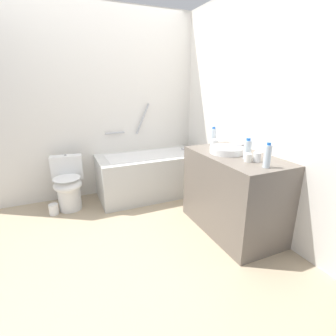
% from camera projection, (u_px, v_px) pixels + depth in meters
% --- Properties ---
extents(ground_plane, '(3.78, 3.78, 0.00)m').
position_uv_depth(ground_plane, '(126.00, 232.00, 2.73)').
color(ground_plane, tan).
extents(wall_back_tiled, '(3.18, 0.10, 2.52)m').
position_uv_depth(wall_back_tiled, '(98.00, 106.00, 3.43)').
color(wall_back_tiled, white).
rests_on(wall_back_tiled, ground_plane).
extents(wall_right_mirror, '(0.10, 2.81, 2.52)m').
position_uv_depth(wall_right_mirror, '(243.00, 109.00, 2.89)').
color(wall_right_mirror, white).
rests_on(wall_right_mirror, ground_plane).
extents(bathtub, '(1.43, 0.70, 1.27)m').
position_uv_depth(bathtub, '(150.00, 174.00, 3.60)').
color(bathtub, silver).
rests_on(bathtub, ground_plane).
extents(toilet, '(0.41, 0.51, 0.68)m').
position_uv_depth(toilet, '(68.00, 184.00, 3.19)').
color(toilet, white).
rests_on(toilet, ground_plane).
extents(vanity_counter, '(0.61, 1.11, 0.85)m').
position_uv_depth(vanity_counter, '(233.00, 193.00, 2.69)').
color(vanity_counter, '#6B6056').
rests_on(vanity_counter, ground_plane).
extents(sink_basin, '(0.35, 0.35, 0.06)m').
position_uv_depth(sink_basin, '(227.00, 150.00, 2.61)').
color(sink_basin, white).
rests_on(sink_basin, vanity_counter).
extents(sink_faucet, '(0.11, 0.15, 0.08)m').
position_uv_depth(sink_faucet, '(242.00, 148.00, 2.69)').
color(sink_faucet, '#B8B8BE').
rests_on(sink_faucet, vanity_counter).
extents(water_bottle_0, '(0.06, 0.06, 0.22)m').
position_uv_depth(water_bottle_0, '(213.00, 137.00, 2.90)').
color(water_bottle_0, silver).
rests_on(water_bottle_0, vanity_counter).
extents(water_bottle_1, '(0.07, 0.07, 0.20)m').
position_uv_depth(water_bottle_1, '(247.00, 149.00, 2.39)').
color(water_bottle_1, silver).
rests_on(water_bottle_1, vanity_counter).
extents(water_bottle_2, '(0.06, 0.06, 0.22)m').
position_uv_depth(water_bottle_2, '(267.00, 156.00, 2.13)').
color(water_bottle_2, silver).
rests_on(water_bottle_2, vanity_counter).
extents(drinking_glass_0, '(0.07, 0.07, 0.09)m').
position_uv_depth(drinking_glass_0, '(257.00, 157.00, 2.31)').
color(drinking_glass_0, white).
rests_on(drinking_glass_0, vanity_counter).
extents(drinking_glass_1, '(0.07, 0.07, 0.08)m').
position_uv_depth(drinking_glass_1, '(248.00, 158.00, 2.31)').
color(drinking_glass_1, white).
rests_on(drinking_glass_1, vanity_counter).
extents(drinking_glass_2, '(0.08, 0.08, 0.10)m').
position_uv_depth(drinking_glass_2, '(215.00, 144.00, 2.83)').
color(drinking_glass_2, white).
rests_on(drinking_glass_2, vanity_counter).
extents(toilet_paper_roll, '(0.11, 0.11, 0.13)m').
position_uv_depth(toilet_paper_roll, '(54.00, 209.00, 3.10)').
color(toilet_paper_roll, white).
rests_on(toilet_paper_roll, ground_plane).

